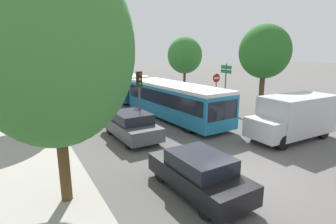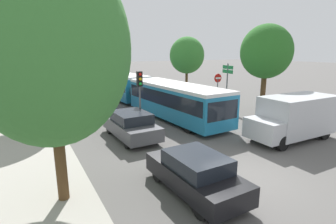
% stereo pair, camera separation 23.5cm
% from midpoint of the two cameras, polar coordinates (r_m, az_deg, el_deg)
% --- Properties ---
extents(ground_plane, '(200.00, 200.00, 0.00)m').
position_cam_midpoint_polar(ground_plane, '(10.50, 16.13, -13.34)').
color(ground_plane, '#565451').
extents(kerb_strip_left, '(3.20, 42.04, 0.14)m').
position_cam_midpoint_polar(kerb_strip_left, '(22.83, -29.00, 0.09)').
color(kerb_strip_left, '#9E998E').
rests_on(kerb_strip_left, ground).
extents(articulated_bus, '(3.28, 16.46, 2.43)m').
position_cam_midpoint_polar(articulated_bus, '(20.69, -4.44, 4.29)').
color(articulated_bus, teal).
rests_on(articulated_bus, ground).
extents(city_bus_rear, '(2.54, 11.15, 2.40)m').
position_cam_midpoint_polar(city_bus_rear, '(38.86, -22.91, 7.46)').
color(city_bus_rear, silver).
rests_on(city_bus_rear, ground).
extents(queued_car_black, '(1.74, 3.95, 1.36)m').
position_cam_midpoint_polar(queued_car_black, '(8.87, 5.87, -13.04)').
color(queued_car_black, black).
rests_on(queued_car_black, ground).
extents(queued_car_graphite, '(1.86, 4.23, 1.46)m').
position_cam_midpoint_polar(queued_car_graphite, '(14.08, -8.48, -2.85)').
color(queued_car_graphite, '#47474C').
rests_on(queued_car_graphite, ground).
extents(queued_car_navy, '(1.90, 4.31, 1.48)m').
position_cam_midpoint_polar(queued_car_navy, '(20.59, -16.04, 1.93)').
color(queued_car_navy, navy).
rests_on(queued_car_navy, ground).
extents(queued_car_white, '(1.87, 4.25, 1.46)m').
position_cam_midpoint_polar(queued_car_white, '(26.40, -19.26, 4.08)').
color(queued_car_white, white).
rests_on(queued_car_white, ground).
extents(white_van, '(5.02, 2.05, 2.31)m').
position_cam_midpoint_polar(white_van, '(15.25, 25.30, -0.80)').
color(white_van, '#B7BABF').
rests_on(white_van, ground).
extents(traffic_light, '(0.33, 0.37, 3.40)m').
position_cam_midpoint_polar(traffic_light, '(15.93, -6.67, 5.55)').
color(traffic_light, '#56595E').
rests_on(traffic_light, ground).
extents(no_entry_sign, '(0.70, 0.08, 2.82)m').
position_cam_midpoint_polar(no_entry_sign, '(21.44, 10.13, 5.72)').
color(no_entry_sign, '#56595E').
rests_on(no_entry_sign, ground).
extents(direction_sign_post, '(0.26, 1.39, 3.60)m').
position_cam_midpoint_polar(direction_sign_post, '(21.92, 12.16, 7.57)').
color(direction_sign_post, '#56595E').
rests_on(direction_sign_post, ground).
extents(tree_left_near, '(4.43, 4.43, 7.46)m').
position_cam_midpoint_polar(tree_left_near, '(7.91, -24.72, 11.65)').
color(tree_left_near, '#51381E').
rests_on(tree_left_near, ground).
extents(tree_left_mid, '(3.74, 3.74, 5.52)m').
position_cam_midpoint_polar(tree_left_mid, '(17.12, -27.59, 8.80)').
color(tree_left_mid, '#51381E').
rests_on(tree_left_mid, ground).
extents(tree_left_far, '(3.52, 3.52, 6.00)m').
position_cam_midpoint_polar(tree_left_far, '(24.36, -28.66, 10.19)').
color(tree_left_far, '#51381E').
rests_on(tree_left_far, ground).
extents(tree_left_distant, '(4.15, 4.15, 6.63)m').
position_cam_midpoint_polar(tree_left_distant, '(35.25, -29.19, 11.26)').
color(tree_left_distant, '#51381E').
rests_on(tree_left_distant, ground).
extents(tree_right_near, '(3.53, 3.53, 6.40)m').
position_cam_midpoint_polar(tree_right_near, '(19.80, 19.97, 12.20)').
color(tree_right_near, '#51381E').
rests_on(tree_right_near, ground).
extents(tree_right_mid, '(3.60, 3.60, 6.02)m').
position_cam_midpoint_polar(tree_right_mid, '(28.01, 3.43, 12.21)').
color(tree_right_mid, '#51381E').
rests_on(tree_right_mid, ground).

